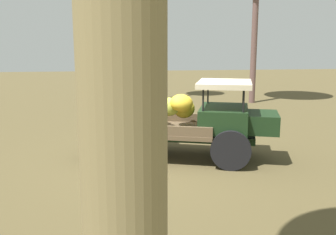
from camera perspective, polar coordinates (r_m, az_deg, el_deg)
ground_plane at (r=9.40m, az=-0.57°, el=-6.16°), size 60.00×60.00×0.00m
truck at (r=9.38m, az=2.35°, el=0.07°), size 4.66×2.84×1.89m
farmer at (r=11.25m, az=-5.54°, el=1.55°), size 0.52×0.48×1.65m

